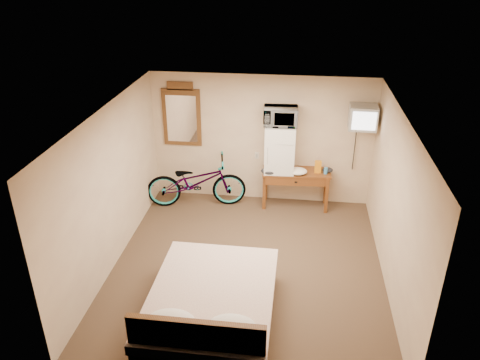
# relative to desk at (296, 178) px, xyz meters

# --- Properties ---
(room) EXTENTS (4.60, 4.64, 2.50)m
(room) POSITION_rel_desk_xyz_m (-0.70, -2.00, 0.63)
(room) COLOR #473423
(room) RESTS_ON ground
(desk) EXTENTS (1.30, 0.56, 0.75)m
(desk) POSITION_rel_desk_xyz_m (0.00, 0.00, 0.00)
(desk) COLOR brown
(desk) RESTS_ON floor
(mini_fridge) EXTENTS (0.58, 0.56, 0.90)m
(mini_fridge) POSITION_rel_desk_xyz_m (-0.34, 0.03, 0.58)
(mini_fridge) COLOR silver
(mini_fridge) RESTS_ON desk
(microwave) EXTENTS (0.63, 0.44, 0.34)m
(microwave) POSITION_rel_desk_xyz_m (-0.34, 0.03, 1.20)
(microwave) COLOR silver
(microwave) RESTS_ON mini_fridge
(snack_bag) EXTENTS (0.12, 0.08, 0.24)m
(snack_bag) POSITION_rel_desk_xyz_m (0.39, 0.01, 0.25)
(snack_bag) COLOR orange
(snack_bag) RESTS_ON desk
(blue_cup) EXTENTS (0.07, 0.07, 0.12)m
(blue_cup) POSITION_rel_desk_xyz_m (0.54, -0.01, 0.19)
(blue_cup) COLOR #3B89C9
(blue_cup) RESTS_ON desk
(cloth_cream) EXTENTS (0.38, 0.29, 0.12)m
(cloth_cream) POSITION_rel_desk_xyz_m (0.01, -0.09, 0.19)
(cloth_cream) COLOR white
(cloth_cream) RESTS_ON desk
(cloth_dark_a) EXTENTS (0.30, 0.23, 0.11)m
(cloth_dark_a) POSITION_rel_desk_xyz_m (-0.51, -0.15, 0.18)
(cloth_dark_a) COLOR black
(cloth_dark_a) RESTS_ON desk
(cloth_dark_b) EXTENTS (0.20, 0.16, 0.09)m
(cloth_dark_b) POSITION_rel_desk_xyz_m (0.58, 0.06, 0.17)
(cloth_dark_b) COLOR black
(cloth_dark_b) RESTS_ON desk
(crt_television) EXTENTS (0.50, 0.59, 0.42)m
(crt_television) POSITION_rel_desk_xyz_m (1.10, 0.02, 1.24)
(crt_television) COLOR black
(crt_television) RESTS_ON room
(wall_mirror) EXTENTS (0.74, 0.04, 1.25)m
(wall_mirror) POSITION_rel_desk_xyz_m (-2.23, 0.27, 1.06)
(wall_mirror) COLOR brown
(wall_mirror) RESTS_ON room
(bicycle) EXTENTS (1.99, 1.01, 1.00)m
(bicycle) POSITION_rel_desk_xyz_m (-1.90, -0.16, -0.12)
(bicycle) COLOR black
(bicycle) RESTS_ON floor
(bed) EXTENTS (1.61, 2.13, 0.90)m
(bed) POSITION_rel_desk_xyz_m (-1.02, -3.37, -0.33)
(bed) COLOR brown
(bed) RESTS_ON floor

